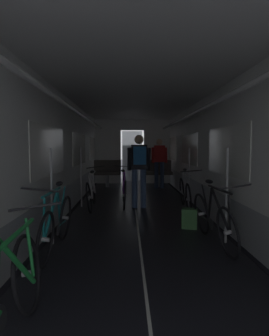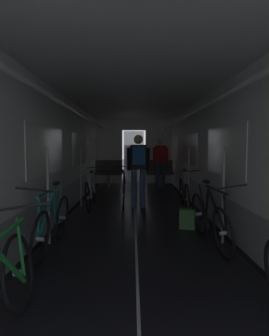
# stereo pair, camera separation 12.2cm
# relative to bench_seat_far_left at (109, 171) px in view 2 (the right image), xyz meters

# --- Properties ---
(train_car_shell) EXTENTS (3.14, 12.34, 2.57)m
(train_car_shell) POSITION_rel_bench_seat_far_left_xyz_m (0.90, -4.47, 1.13)
(train_car_shell) COLOR black
(train_car_shell) RESTS_ON ground
(bench_seat_far_left) EXTENTS (0.98, 0.51, 0.95)m
(bench_seat_far_left) POSITION_rel_bench_seat_far_left_xyz_m (0.00, 0.00, 0.00)
(bench_seat_far_left) COLOR gray
(bench_seat_far_left) RESTS_ON ground
(bench_seat_far_right) EXTENTS (0.98, 0.51, 0.95)m
(bench_seat_far_right) POSITION_rel_bench_seat_far_left_xyz_m (1.80, 0.00, 0.00)
(bench_seat_far_right) COLOR gray
(bench_seat_far_right) RESTS_ON ground
(bicycle_white) EXTENTS (0.44, 1.69, 0.95)m
(bicycle_white) POSITION_rel_bench_seat_far_left_xyz_m (-0.12, -3.54, -0.19)
(bicycle_white) COLOR black
(bicycle_white) RESTS_ON ground
(bicycle_silver) EXTENTS (0.44, 1.69, 0.95)m
(bicycle_silver) POSITION_rel_bench_seat_far_left_xyz_m (2.02, -3.75, -0.18)
(bicycle_silver) COLOR black
(bicycle_silver) RESTS_ON ground
(bicycle_black) EXTENTS (0.45, 1.69, 0.96)m
(bicycle_black) POSITION_rel_bench_seat_far_left_xyz_m (1.96, -6.05, -0.19)
(bicycle_black) COLOR black
(bicycle_black) RESTS_ON ground
(bicycle_teal) EXTENTS (0.44, 1.69, 0.95)m
(bicycle_teal) POSITION_rel_bench_seat_far_left_xyz_m (-0.23, -6.27, -0.19)
(bicycle_teal) COLOR black
(bicycle_teal) RESTS_ON ground
(person_cyclist_aisle) EXTENTS (0.54, 0.38, 1.69)m
(person_cyclist_aisle) POSITION_rel_bench_seat_far_left_xyz_m (0.99, -3.56, 0.45)
(person_cyclist_aisle) COLOR #384C75
(person_cyclist_aisle) RESTS_ON ground
(bicycle_purple_in_aisle) EXTENTS (0.44, 1.69, 0.94)m
(bicycle_purple_in_aisle) POSITION_rel_bench_seat_far_left_xyz_m (0.64, -3.29, -0.18)
(bicycle_purple_in_aisle) COLOR black
(bicycle_purple_in_aisle) RESTS_ON ground
(person_standing_near_bench) EXTENTS (0.53, 0.23, 1.69)m
(person_standing_near_bench) POSITION_rel_bench_seat_far_left_xyz_m (1.80, -0.38, 0.41)
(person_standing_near_bench) COLOR #384C75
(person_standing_near_bench) RESTS_ON ground
(backpack_on_floor) EXTENTS (0.30, 0.26, 0.34)m
(backpack_on_floor) POSITION_rel_bench_seat_far_left_xyz_m (1.80, -5.20, -0.40)
(backpack_on_floor) COLOR #3D703D
(backpack_on_floor) RESTS_ON ground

